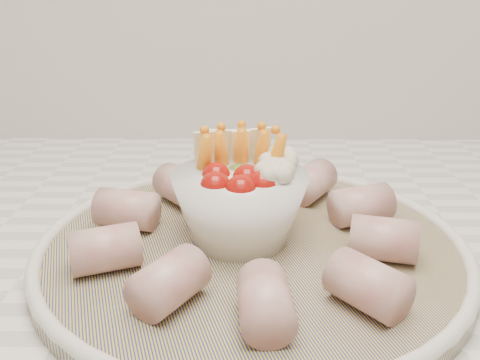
{
  "coord_description": "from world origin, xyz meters",
  "views": [
    {
      "loc": [
        -0.09,
        0.96,
        1.16
      ],
      "look_at": [
        -0.1,
        1.39,
        0.99
      ],
      "focal_mm": 40.0,
      "sensor_mm": 36.0,
      "label": 1
    }
  ],
  "objects": [
    {
      "name": "serving_platter",
      "position": [
        -0.09,
        1.39,
        0.93
      ],
      "size": [
        0.48,
        0.48,
        0.02
      ],
      "color": "navy",
      "rests_on": "kitchen_counter"
    },
    {
      "name": "cured_meat_rolls",
      "position": [
        -0.09,
        1.39,
        0.95
      ],
      "size": [
        0.29,
        0.3,
        0.04
      ],
      "color": "#A94E4D",
      "rests_on": "serving_platter"
    },
    {
      "name": "veggie_bowl",
      "position": [
        -0.1,
        1.39,
        0.97
      ],
      "size": [
        0.12,
        0.12,
        0.1
      ],
      "color": "white",
      "rests_on": "serving_platter"
    }
  ]
}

